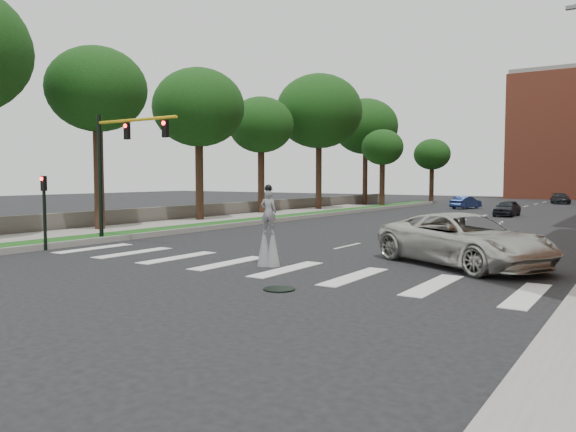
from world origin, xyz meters
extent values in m
plane|color=black|center=(0.00, 0.00, 0.00)|extent=(160.00, 160.00, 0.00)
cube|color=#154915|center=(-11.50, 20.00, 0.12)|extent=(2.00, 60.00, 0.25)
cube|color=gray|center=(-10.45, 20.00, 0.14)|extent=(0.20, 60.00, 0.28)
cube|color=gray|center=(-14.50, 10.00, 0.09)|extent=(4.00, 60.00, 0.18)
cube|color=#504B45|center=(-17.00, 22.00, 0.55)|extent=(0.50, 56.00, 1.10)
cylinder|color=black|center=(3.00, -2.00, 0.02)|extent=(0.90, 0.90, 0.04)
cube|color=slate|center=(9.30, 6.00, 8.75)|extent=(0.50, 0.18, 0.12)
cylinder|color=black|center=(-11.00, 3.00, 3.10)|extent=(0.20, 0.20, 6.20)
cylinder|color=gold|center=(-8.40, 3.00, 5.80)|extent=(5.20, 0.14, 0.14)
cube|color=black|center=(-9.00, 3.00, 5.30)|extent=(0.28, 0.18, 0.75)
cylinder|color=#FF0C0C|center=(-9.00, 2.90, 5.55)|extent=(0.18, 0.06, 0.18)
cube|color=black|center=(-6.50, 3.00, 5.30)|extent=(0.28, 0.18, 0.75)
cylinder|color=#FF0C0C|center=(-6.50, 2.90, 5.55)|extent=(0.18, 0.06, 0.18)
cylinder|color=black|center=(-10.30, -0.50, 1.50)|extent=(0.14, 0.14, 3.00)
cube|color=black|center=(-10.30, -0.50, 2.90)|extent=(0.25, 0.16, 0.65)
cylinder|color=#FF0C0C|center=(-10.30, -0.60, 3.10)|extent=(0.16, 0.05, 0.16)
cylinder|color=black|center=(0.46, 1.33, 0.58)|extent=(0.07, 0.07, 1.15)
cylinder|color=black|center=(0.16, 1.23, 0.58)|extent=(0.07, 0.07, 1.15)
cone|color=slate|center=(0.46, 1.33, 0.72)|extent=(0.52, 0.52, 1.44)
cone|color=slate|center=(0.16, 1.23, 0.72)|extent=(0.52, 0.52, 1.44)
imported|color=slate|center=(0.31, 1.28, 1.94)|extent=(0.66, 0.53, 1.57)
sphere|color=black|center=(0.31, 1.28, 2.78)|extent=(0.26, 0.26, 0.26)
cylinder|color=black|center=(0.31, 1.28, 2.73)|extent=(0.34, 0.34, 0.02)
cube|color=gold|center=(0.27, 1.41, 2.37)|extent=(0.22, 0.05, 0.10)
imported|color=beige|center=(6.13, 5.14, 0.94)|extent=(7.42, 6.04, 1.88)
imported|color=black|center=(1.72, 32.72, 0.66)|extent=(1.64, 3.88, 1.31)
imported|color=navy|center=(-4.10, 41.60, 0.63)|extent=(2.35, 4.02, 1.25)
imported|color=black|center=(2.33, 58.02, 0.63)|extent=(2.89, 4.68, 1.27)
cylinder|color=black|center=(-15.03, 6.08, 3.37)|extent=(0.56, 0.56, 6.74)
ellipsoid|color=black|center=(-15.03, 6.08, 8.16)|extent=(5.65, 5.65, 4.80)
cylinder|color=black|center=(-15.08, 14.61, 3.20)|extent=(0.56, 0.56, 6.41)
ellipsoid|color=black|center=(-15.08, 14.61, 8.01)|extent=(6.41, 6.41, 5.44)
cylinder|color=black|center=(-16.07, 23.33, 3.08)|extent=(0.56, 0.56, 6.15)
ellipsoid|color=black|center=(-16.07, 23.33, 7.52)|extent=(5.49, 5.49, 4.67)
cylinder|color=black|center=(-14.77, 30.71, 3.63)|extent=(0.56, 0.56, 7.26)
ellipsoid|color=black|center=(-14.77, 30.71, 9.28)|extent=(8.09, 8.09, 6.88)
cylinder|color=black|center=(-16.14, 43.59, 3.53)|extent=(0.56, 0.56, 7.05)
ellipsoid|color=black|center=(-16.14, 43.59, 8.90)|extent=(7.39, 7.39, 6.28)
cylinder|color=black|center=(-12.05, 39.11, 2.58)|extent=(0.56, 0.56, 5.16)
ellipsoid|color=black|center=(-12.05, 39.11, 6.24)|extent=(4.32, 4.32, 3.67)
cylinder|color=black|center=(-11.45, 52.66, 2.42)|extent=(0.56, 0.56, 4.83)
ellipsoid|color=black|center=(-11.45, 52.66, 5.95)|extent=(4.47, 4.47, 3.80)
camera|label=1|loc=(11.80, -14.92, 3.18)|focal=35.00mm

